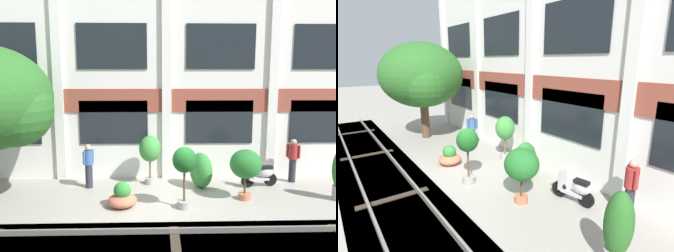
# 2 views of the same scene
# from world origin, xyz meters

# --- Properties ---
(ground_plane) EXTENTS (80.00, 80.00, 0.00)m
(ground_plane) POSITION_xyz_m (0.00, 0.00, 0.00)
(ground_plane) COLOR #9E998E
(apartment_facade) EXTENTS (16.93, 0.64, 8.14)m
(apartment_facade) POSITION_xyz_m (-0.00, 3.18, 4.05)
(apartment_facade) COLOR silver
(apartment_facade) RESTS_ON ground
(rail_tracks) EXTENTS (24.57, 2.80, 0.43)m
(rail_tracks) POSITION_xyz_m (-0.00, -2.55, -0.13)
(rail_tracks) COLOR #4C473F
(rail_tracks) RESTS_ON ground
(broadleaf_tree) EXTENTS (4.43, 4.22, 5.01)m
(broadleaf_tree) POSITION_xyz_m (-5.78, 0.55, 3.24)
(broadleaf_tree) COLOR #4C3826
(broadleaf_tree) RESTS_ON ground
(potted_plant_glazed_jar) EXTENTS (0.56, 0.56, 1.74)m
(potted_plant_glazed_jar) POSITION_xyz_m (5.62, 0.35, 0.90)
(potted_plant_glazed_jar) COLOR gray
(potted_plant_glazed_jar) RESTS_ON ground
(potted_plant_tall_urn) EXTENTS (0.74, 0.74, 1.93)m
(potted_plant_tall_urn) POSITION_xyz_m (0.46, -0.17, 1.39)
(potted_plant_tall_urn) COLOR gray
(potted_plant_tall_urn) RESTS_ON ground
(potted_plant_wide_bowl) EXTENTS (0.91, 0.91, 0.80)m
(potted_plant_wide_bowl) POSITION_xyz_m (-1.46, -0.01, 0.31)
(potted_plant_wide_bowl) COLOR #B76647
(potted_plant_wide_bowl) RESTS_ON ground
(potted_plant_low_pan) EXTENTS (0.81, 0.81, 1.85)m
(potted_plant_low_pan) POSITION_xyz_m (-0.65, 2.16, 1.28)
(potted_plant_low_pan) COLOR gray
(potted_plant_low_pan) RESTS_ON ground
(potted_plant_terracotta_small) EXTENTS (1.02, 1.02, 1.68)m
(potted_plant_terracotta_small) POSITION_xyz_m (2.51, 0.48, 1.16)
(potted_plant_terracotta_small) COLOR #B76647
(potted_plant_terracotta_small) RESTS_ON ground
(scooter_near_curb) EXTENTS (1.38, 0.53, 0.98)m
(scooter_near_curb) POSITION_xyz_m (3.44, 1.74, 0.44)
(scooter_near_curb) COLOR black
(scooter_near_curb) RESTS_ON ground
(resident_by_doorway) EXTENTS (0.34, 0.46, 1.60)m
(resident_by_doorway) POSITION_xyz_m (-2.86, 1.81, 0.86)
(resident_by_doorway) COLOR #282833
(resident_by_doorway) RESTS_ON ground
(resident_watching_tracks) EXTENTS (0.44, 0.35, 1.67)m
(resident_watching_tracks) POSITION_xyz_m (4.81, 2.25, 0.90)
(resident_watching_tracks) COLOR #282833
(resident_watching_tracks) RESTS_ON ground
(topiary_hedge) EXTENTS (1.08, 1.34, 1.29)m
(topiary_hedge) POSITION_xyz_m (1.21, 1.70, 0.64)
(topiary_hedge) COLOR #2D7A33
(topiary_hedge) RESTS_ON ground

